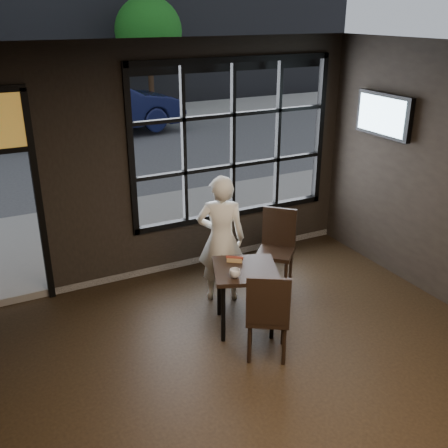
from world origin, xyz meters
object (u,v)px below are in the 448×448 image
man (221,239)px  navy_car (102,106)px  cafe_table (245,297)px  chair_near (268,312)px

man → navy_car: 10.08m
cafe_table → man: man is taller
chair_near → navy_car: navy_car is taller
chair_near → navy_car: 11.40m
chair_near → man: bearing=-62.9°
cafe_table → navy_car: 10.82m
chair_near → man: size_ratio=0.62×
man → navy_car: size_ratio=0.35×
cafe_table → chair_near: chair_near is taller
chair_near → navy_car: (1.21, 11.33, 0.36)m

